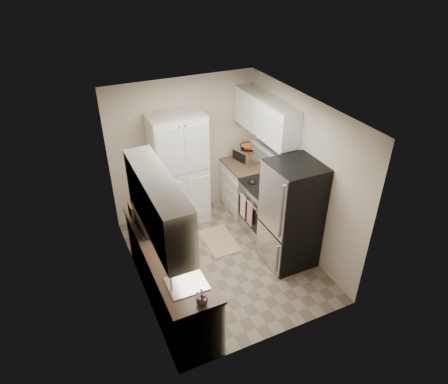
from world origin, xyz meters
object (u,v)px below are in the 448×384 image
at_px(microwave, 152,215).
at_px(toaster_oven, 248,155).
at_px(pantry_cabinet, 179,171).
at_px(electric_range, 265,208).
at_px(refrigerator, 291,215).
at_px(wine_bottle, 145,201).

relative_size(microwave, toaster_oven, 1.36).
distance_m(pantry_cabinet, electric_range, 1.58).
relative_size(pantry_cabinet, electric_range, 1.77).
bearing_deg(pantry_cabinet, refrigerator, -56.54).
bearing_deg(toaster_oven, electric_range, -113.61).
bearing_deg(electric_range, refrigerator, -92.48).
distance_m(electric_range, microwave, 2.10).
height_order(pantry_cabinet, toaster_oven, pantry_cabinet).
relative_size(electric_range, microwave, 1.91).
bearing_deg(wine_bottle, toaster_oven, 18.99).
bearing_deg(toaster_oven, wine_bottle, -177.21).
relative_size(pantry_cabinet, wine_bottle, 7.43).
relative_size(electric_range, wine_bottle, 4.20).
relative_size(pantry_cabinet, microwave, 3.39).
distance_m(wine_bottle, toaster_oven, 2.21).
height_order(wine_bottle, toaster_oven, wine_bottle).
bearing_deg(pantry_cabinet, electric_range, -38.22).
xyz_separation_m(pantry_cabinet, refrigerator, (1.14, -1.73, -0.15)).
xyz_separation_m(pantry_cabinet, electric_range, (1.17, -0.93, -0.52)).
distance_m(pantry_cabinet, wine_bottle, 1.10).
bearing_deg(microwave, electric_range, -88.07).
bearing_deg(electric_range, wine_bottle, 175.12).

